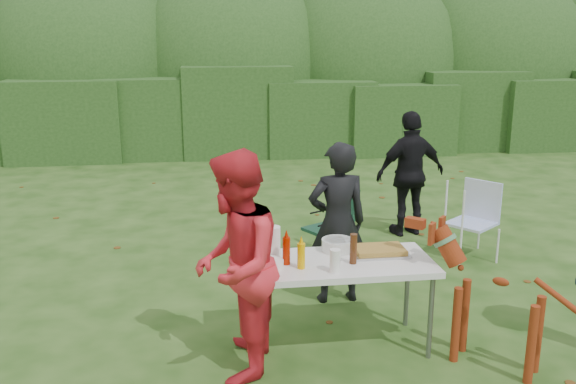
{
  "coord_description": "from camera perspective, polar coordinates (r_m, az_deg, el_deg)",
  "views": [
    {
      "loc": [
        -0.7,
        -4.68,
        2.48
      ],
      "look_at": [
        0.08,
        0.93,
        1.0
      ],
      "focal_mm": 38.0,
      "sensor_mm": 36.0,
      "label": 1
    }
  ],
  "objects": [
    {
      "name": "ground",
      "position": [
        5.34,
        0.5,
        -13.02
      ],
      "size": [
        80.0,
        80.0,
        0.0
      ],
      "primitive_type": "plane",
      "color": "#1E4211"
    },
    {
      "name": "hedge_row",
      "position": [
        12.8,
        -4.79,
        7.27
      ],
      "size": [
        22.0,
        1.4,
        1.7
      ],
      "primitive_type": "cube",
      "color": "#23471C",
      "rests_on": "ground"
    },
    {
      "name": "shrub_backdrop",
      "position": [
        14.32,
        -5.23,
        11.06
      ],
      "size": [
        20.0,
        2.6,
        3.2
      ],
      "primitive_type": "ellipsoid",
      "color": "#3D6628",
      "rests_on": "ground"
    },
    {
      "name": "folding_table",
      "position": [
        4.86,
        4.68,
        -7.04
      ],
      "size": [
        1.5,
        0.7,
        0.74
      ],
      "color": "silver",
      "rests_on": "ground"
    },
    {
      "name": "person_cook",
      "position": [
        5.68,
        4.64,
        -2.92
      ],
      "size": [
        0.59,
        0.41,
        1.54
      ],
      "primitive_type": "imported",
      "rotation": [
        0.0,
        0.0,
        3.21
      ],
      "color": "black",
      "rests_on": "ground"
    },
    {
      "name": "person_red_jacket",
      "position": [
        4.44,
        -4.95,
        -6.93
      ],
      "size": [
        0.79,
        0.93,
        1.69
      ],
      "primitive_type": "imported",
      "rotation": [
        0.0,
        0.0,
        -1.77
      ],
      "color": "red",
      "rests_on": "ground"
    },
    {
      "name": "person_black_puffy",
      "position": [
        7.73,
        11.38,
        1.68
      ],
      "size": [
        0.97,
        0.55,
        1.57
      ],
      "primitive_type": "imported",
      "rotation": [
        0.0,
        0.0,
        3.33
      ],
      "color": "black",
      "rests_on": "ground"
    },
    {
      "name": "dog",
      "position": [
        4.89,
        19.12,
        -9.74
      ],
      "size": [
        1.12,
        1.08,
        1.05
      ],
      "primitive_type": null,
      "rotation": [
        0.0,
        0.0,
        2.4
      ],
      "color": "maroon",
      "rests_on": "ground"
    },
    {
      "name": "camping_chair",
      "position": [
        6.77,
        3.85,
        -3.1
      ],
      "size": [
        0.72,
        0.72,
        0.84
      ],
      "primitive_type": null,
      "rotation": [
        0.0,
        0.0,
        3.67
      ],
      "color": "#163C28",
      "rests_on": "ground"
    },
    {
      "name": "lawn_chair",
      "position": [
        7.18,
        16.8,
        -2.54
      ],
      "size": [
        0.72,
        0.72,
        0.87
      ],
      "primitive_type": null,
      "rotation": [
        0.0,
        0.0,
        3.8
      ],
      "color": "#6589E8",
      "rests_on": "ground"
    },
    {
      "name": "food_tray",
      "position": [
        5.02,
        8.54,
        -5.64
      ],
      "size": [
        0.45,
        0.3,
        0.02
      ],
      "primitive_type": "cube",
      "color": "#B7B7BA",
      "rests_on": "folding_table"
    },
    {
      "name": "focaccia_bread",
      "position": [
        5.01,
        8.55,
        -5.34
      ],
      "size": [
        0.4,
        0.26,
        0.04
      ],
      "primitive_type": "cube",
      "color": "#A37B32",
      "rests_on": "food_tray"
    },
    {
      "name": "mustard_bottle",
      "position": [
        4.65,
        1.24,
        -6.0
      ],
      "size": [
        0.06,
        0.06,
        0.2
      ],
      "primitive_type": "cylinder",
      "color": "#DEA800",
      "rests_on": "folding_table"
    },
    {
      "name": "ketchup_bottle",
      "position": [
        4.72,
        -0.15,
        -5.53
      ],
      "size": [
        0.06,
        0.06,
        0.22
      ],
      "primitive_type": "cylinder",
      "color": "#971600",
      "rests_on": "folding_table"
    },
    {
      "name": "beer_bottle",
      "position": [
        4.76,
        6.13,
        -5.31
      ],
      "size": [
        0.06,
        0.06,
        0.24
      ],
      "primitive_type": "cylinder",
      "color": "#47230F",
      "rests_on": "folding_table"
    },
    {
      "name": "paper_towel_roll",
      "position": [
        4.85,
        -1.42,
        -4.74
      ],
      "size": [
        0.12,
        0.12,
        0.26
      ],
      "primitive_type": "cylinder",
      "color": "white",
      "rests_on": "folding_table"
    },
    {
      "name": "cup_stack",
      "position": [
        4.59,
        4.42,
        -6.45
      ],
      "size": [
        0.08,
        0.08,
        0.18
      ],
      "primitive_type": "cylinder",
      "color": "white",
      "rests_on": "folding_table"
    },
    {
      "name": "pasta_bowl",
      "position": [
        5.04,
        4.64,
        -4.98
      ],
      "size": [
        0.26,
        0.26,
        0.1
      ],
      "primitive_type": "cylinder",
      "color": "silver",
      "rests_on": "folding_table"
    },
    {
      "name": "plate_stack",
      "position": [
        4.71,
        -1.87,
        -6.7
      ],
      "size": [
        0.24,
        0.24,
        0.05
      ],
      "primitive_type": "cylinder",
      "color": "white",
      "rests_on": "folding_table"
    }
  ]
}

